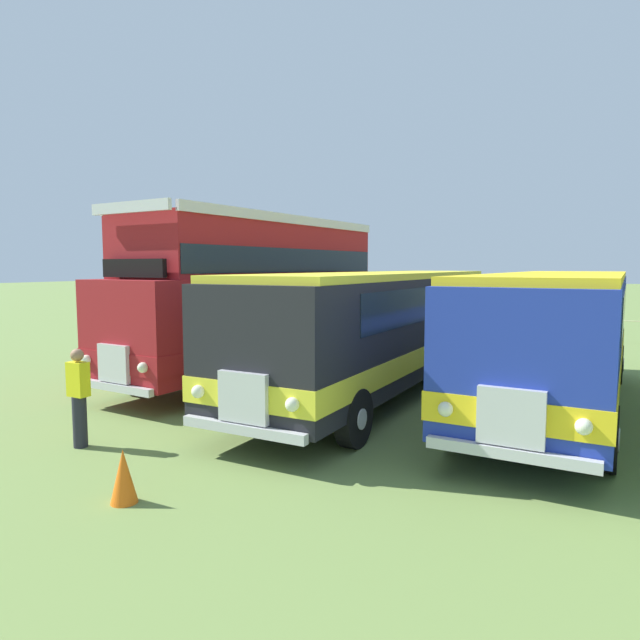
# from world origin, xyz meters

# --- Properties ---
(ground_plane) EXTENTS (200.00, 200.00, 0.00)m
(ground_plane) POSITION_xyz_m (0.00, 0.00, 0.00)
(ground_plane) COLOR olive
(bus_first_in_row) EXTENTS (3.10, 9.97, 4.52)m
(bus_first_in_row) POSITION_xyz_m (-7.89, 0.36, 2.35)
(bus_first_in_row) COLOR maroon
(bus_first_in_row) RESTS_ON ground
(bus_second_in_row) EXTENTS (2.65, 11.40, 2.99)m
(bus_second_in_row) POSITION_xyz_m (-3.95, -0.15, 1.76)
(bus_second_in_row) COLOR black
(bus_second_in_row) RESTS_ON ground
(bus_third_in_row) EXTENTS (2.75, 10.95, 2.99)m
(bus_third_in_row) POSITION_xyz_m (0.00, 0.40, 1.76)
(bus_third_in_row) COLOR #1E339E
(bus_third_in_row) RESTS_ON ground
(cone_mid_row) EXTENTS (0.36, 0.36, 0.73)m
(cone_mid_row) POSITION_xyz_m (-4.58, -7.71, 0.37)
(cone_mid_row) COLOR orange
(cone_mid_row) RESTS_ON ground
(marshal_person) EXTENTS (0.36, 0.24, 1.73)m
(marshal_person) POSITION_xyz_m (-7.04, -6.42, 0.89)
(marshal_person) COLOR #23232D
(marshal_person) RESTS_ON ground
(rope_fence_line) EXTENTS (21.88, 0.08, 1.05)m
(rope_fence_line) POSITION_xyz_m (0.00, 12.83, 0.66)
(rope_fence_line) COLOR #8C704C
(rope_fence_line) RESTS_ON ground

